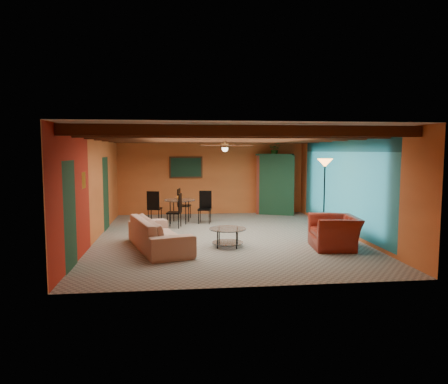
{
  "coord_description": "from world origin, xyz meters",
  "views": [
    {
      "loc": [
        -1.24,
        -10.52,
        2.23
      ],
      "look_at": [
        0.0,
        0.2,
        1.15
      ],
      "focal_mm": 33.22,
      "sensor_mm": 36.0,
      "label": 1
    }
  ],
  "objects": [
    {
      "name": "armoire",
      "position": [
        2.2,
        3.7,
        1.03
      ],
      "size": [
        1.31,
        0.99,
        2.06
      ],
      "primitive_type": "cube",
      "rotation": [
        0.0,
        0.0,
        -0.4
      ],
      "color": "maroon",
      "rests_on": "ground"
    },
    {
      "name": "dining_table",
      "position": [
        -1.15,
        2.22,
        0.5
      ],
      "size": [
        2.3,
        2.3,
        1.0
      ],
      "primitive_type": null,
      "rotation": [
        0.0,
        0.0,
        -0.21
      ],
      "color": "white",
      "rests_on": "ground"
    },
    {
      "name": "vase",
      "position": [
        -1.15,
        2.22,
        1.1
      ],
      "size": [
        0.23,
        0.23,
        0.19
      ],
      "primitive_type": "imported",
      "rotation": [
        0.0,
        0.0,
        -0.37
      ],
      "color": "orange",
      "rests_on": "dining_table"
    },
    {
      "name": "painting",
      "position": [
        -0.9,
        3.96,
        1.65
      ],
      "size": [
        1.05,
        0.03,
        0.65
      ],
      "primitive_type": "cube",
      "color": "black",
      "rests_on": "wall_back"
    },
    {
      "name": "floor_lamp",
      "position": [
        2.65,
        -0.01,
        1.01
      ],
      "size": [
        0.47,
        0.47,
        2.03
      ],
      "primitive_type": null,
      "rotation": [
        0.0,
        0.0,
        -0.15
      ],
      "color": "black",
      "rests_on": "ground"
    },
    {
      "name": "room",
      "position": [
        0.0,
        0.11,
        2.36
      ],
      "size": [
        6.52,
        8.01,
        2.71
      ],
      "color": "gray",
      "rests_on": "ground"
    },
    {
      "name": "potted_plant",
      "position": [
        2.2,
        3.7,
        2.28
      ],
      "size": [
        0.49,
        0.45,
        0.45
      ],
      "primitive_type": "imported",
      "rotation": [
        0.0,
        0.0,
        -0.29
      ],
      "color": "#26661E",
      "rests_on": "armoire"
    },
    {
      "name": "coffee_table",
      "position": [
        -0.07,
        -1.11,
        0.22
      ],
      "size": [
        1.01,
        1.01,
        0.44
      ],
      "primitive_type": null,
      "rotation": [
        0.0,
        0.0,
        -0.19
      ],
      "color": "silver",
      "rests_on": "ground"
    },
    {
      "name": "armchair",
      "position": [
        2.35,
        -1.55,
        0.37
      ],
      "size": [
        1.11,
        1.24,
        0.74
      ],
      "primitive_type": "imported",
      "rotation": [
        0.0,
        0.0,
        -1.67
      ],
      "color": "maroon",
      "rests_on": "ground"
    },
    {
      "name": "sofa",
      "position": [
        -1.64,
        -1.15,
        0.36
      ],
      "size": [
        1.61,
        2.61,
        0.71
      ],
      "primitive_type": "imported",
      "rotation": [
        0.0,
        0.0,
        1.86
      ],
      "color": "tan",
      "rests_on": "ground"
    },
    {
      "name": "ceiling_fan",
      "position": [
        0.0,
        0.0,
        2.36
      ],
      "size": [
        1.5,
        1.5,
        0.44
      ],
      "primitive_type": null,
      "color": "#472614",
      "rests_on": "ceiling"
    }
  ]
}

